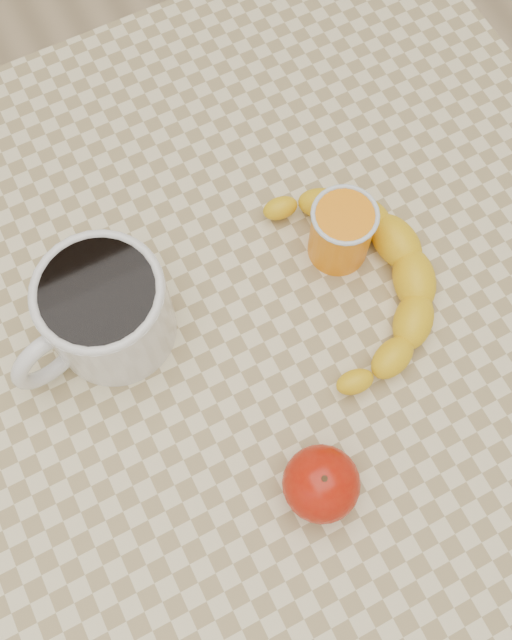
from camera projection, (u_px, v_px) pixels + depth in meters
name	position (u px, v px, depth m)	size (l,w,h in m)	color
ground	(256.00, 459.00, 1.38)	(3.00, 3.00, 0.00)	tan
table	(256.00, 355.00, 0.75)	(0.80, 0.80, 0.75)	beige
coffee_mug	(103.00, 311.00, 0.62)	(0.17, 0.14, 0.10)	silver
orange_juice_glass	(341.00, 232.00, 0.67)	(0.06, 0.06, 0.07)	orange
apple	(321.00, 484.00, 0.59)	(0.08, 0.08, 0.06)	#A60E05
banana	(357.00, 282.00, 0.67)	(0.24, 0.29, 0.04)	yellow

